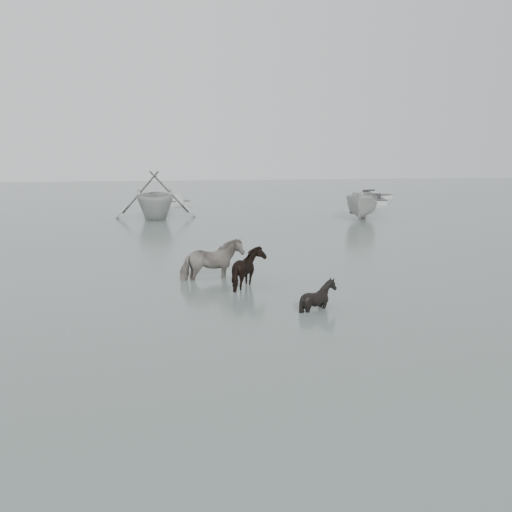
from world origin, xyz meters
TOP-DOWN VIEW (x-y plane):
  - ground at (0.00, 0.00)m, footprint 140.00×140.00m
  - pony_pinto at (0.12, 2.35)m, footprint 2.05×1.23m
  - pony_dark at (1.08, 1.05)m, footprint 1.26×1.43m
  - pony_black at (2.30, -1.62)m, footprint 1.20×1.12m
  - rowboat_trail at (-0.97, 20.01)m, footprint 5.08×5.84m
  - boat_small at (11.08, 16.95)m, footprint 3.71×4.93m
  - skiff_port at (16.26, 27.19)m, footprint 3.06×5.25m
  - skiff_mid at (0.57, 29.35)m, footprint 2.96×4.93m
  - skiff_star at (18.32, 32.09)m, footprint 3.62×4.13m

SIDE VIEW (x-z plane):
  - ground at x=0.00m, z-range 0.00..0.00m
  - skiff_port at x=16.26m, z-range 0.00..0.75m
  - skiff_mid at x=0.57m, z-range 0.00..0.75m
  - skiff_star at x=18.32m, z-range 0.00..0.75m
  - pony_black at x=2.30m, z-range 0.00..1.12m
  - pony_dark at x=1.08m, z-range 0.00..1.34m
  - pony_pinto at x=0.12m, z-range 0.00..1.62m
  - boat_small at x=11.08m, z-range 0.00..1.79m
  - rowboat_trail at x=-0.97m, z-range 0.00..3.02m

